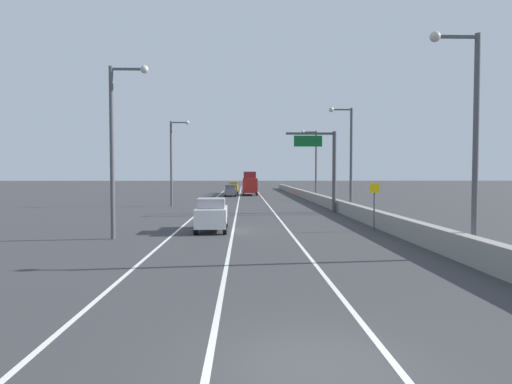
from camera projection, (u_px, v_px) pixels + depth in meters
ground_plane at (252, 196)px, 71.98m from camera, size 320.00×320.00×0.00m
lane_stripe_left at (215, 199)px, 62.84m from camera, size 0.16×130.00×0.00m
lane_stripe_center at (239, 199)px, 62.94m from camera, size 0.16×130.00×0.00m
lane_stripe_right at (263, 199)px, 63.04m from camera, size 0.16×130.00×0.00m
jersey_barrier_right at (325, 201)px, 48.21m from camera, size 0.60×120.00×1.10m
overhead_sign_gantry at (326, 161)px, 40.42m from camera, size 4.68×0.36×7.50m
speed_advisory_sign at (374, 203)px, 27.08m from camera, size 0.60×0.11×3.00m
lamp_post_right_near at (470, 128)px, 18.24m from camera, size 2.14×0.44×9.47m
lamp_post_right_second at (348, 153)px, 38.69m from camera, size 2.14×0.44×9.47m
lamp_post_right_third at (314, 160)px, 59.15m from camera, size 2.14×0.44×9.47m
lamp_post_left_near at (117, 139)px, 23.77m from camera, size 2.14×0.44×9.47m
lamp_post_left_mid at (174, 157)px, 48.29m from camera, size 2.14×0.44×9.47m
car_yellow_0 at (233, 188)px, 80.45m from camera, size 1.84×4.24×2.13m
car_gray_1 at (230, 191)px, 69.39m from camera, size 1.84×4.35×1.90m
car_white_2 at (212, 215)px, 27.36m from camera, size 2.02×4.43×2.07m
box_truck at (250, 184)px, 74.23m from camera, size 2.48×7.56×3.97m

